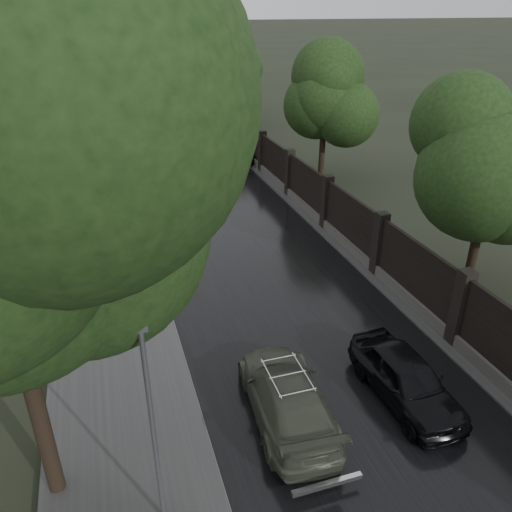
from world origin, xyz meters
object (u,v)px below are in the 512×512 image
Objects in this scene: tree_right_a at (493,164)px; traffic_light at (122,146)px; tree_right_c at (241,67)px; car_right_near at (406,378)px; car_right_far at (232,150)px; tree_left_far at (52,87)px; tree_right_b at (325,100)px; lamp_post at (153,431)px; hatchback_left at (158,227)px; volga_sedan at (287,396)px.

tree_right_a reaches higher than traffic_light.
tree_right_a and tree_right_c have the same top height.
car_right_far is (1.80, 24.97, 0.03)m from car_right_near.
traffic_light is at bearing 124.77° from tree_right_a.
tree_left_far is at bearing 177.65° from car_right_far.
traffic_light is (-11.80, -15.01, -2.55)m from tree_right_c.
tree_right_b is (15.50, -8.00, -0.29)m from tree_left_far.
tree_right_c is 1.37× the size of lamp_post.
hatchback_left is 13.74m from car_right_near.
tree_right_a reaches higher than car_right_far.
tree_right_c is at bearing 90.00° from tree_right_a.
hatchback_left is 14.03m from car_right_far.
lamp_post is 0.97× the size of car_right_far.
tree_right_c reaches higher than traffic_light.
car_right_near reaches higher than volga_sedan.
tree_right_b reaches higher than lamp_post.
car_right_far is (5.20, 24.62, 0.04)m from volga_sedan.
car_right_far is (-4.10, 6.24, -4.22)m from tree_right_b.
tree_right_b and tree_right_c have the same top height.
traffic_light reaches higher than volga_sedan.
tree_right_a is 32.00m from tree_right_c.
car_right_far is at bearing 83.90° from car_right_near.
lamp_post reaches higher than hatchback_left.
tree_right_b is at bearing 57.82° from lamp_post.
traffic_light is (-11.80, 16.99, -2.55)m from tree_right_a.
tree_right_a is 14.00m from tree_right_b.
tree_right_c is (0.00, 32.00, 0.00)m from tree_right_a.
car_right_far is at bearing -111.51° from hatchback_left.
tree_right_a is 1.48× the size of volga_sedan.
tree_left_far is at bearing -72.46° from volga_sedan.
hatchback_left is at bearing -151.49° from tree_right_b.
tree_right_b is 1.75× the size of traffic_light.
lamp_post is at bearing -92.68° from traffic_light.
tree_right_b is at bearing -27.30° from tree_left_far.
tree_right_a reaches higher than hatchback_left.
traffic_light reaches higher than car_right_near.
tree_left_far is at bearing 107.78° from car_right_near.
tree_left_far is 27.48m from volga_sedan.
tree_left_far is at bearing -147.17° from tree_right_c.
tree_left_far is at bearing -64.20° from hatchback_left.
tree_right_a is at bearing 26.74° from lamp_post.
traffic_light is (-11.80, 2.99, -2.55)m from tree_right_b.
hatchback_left is (-11.00, 8.03, -4.27)m from tree_right_a.
tree_right_c is (0.00, 18.00, 0.00)m from tree_right_b.
tree_right_c is 1.75× the size of traffic_light.
lamp_post is at bearing -108.52° from tree_right_c.
tree_right_a and tree_right_b have the same top height.
volga_sedan is 1.18× the size of hatchback_left.
tree_right_a is at bearing -55.23° from traffic_light.
tree_left_far reaches higher than tree_right_a.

